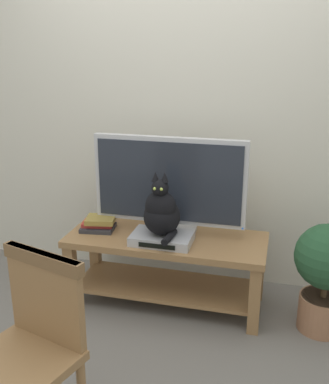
{
  "coord_description": "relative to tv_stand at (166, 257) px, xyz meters",
  "views": [
    {
      "loc": [
        0.69,
        -2.1,
        1.71
      ],
      "look_at": [
        -0.01,
        0.57,
        0.81
      ],
      "focal_mm": 43.25,
      "sensor_mm": 36.0,
      "label": 1
    }
  ],
  "objects": [
    {
      "name": "potted_plant",
      "position": [
        1.01,
        -0.06,
        0.07
      ],
      "size": [
        0.4,
        0.4,
        0.69
      ],
      "color": "#9E6B4C",
      "rests_on": "ground"
    },
    {
      "name": "tv",
      "position": [
        0.0,
        0.07,
        0.49
      ],
      "size": [
        1.01,
        0.2,
        0.65
      ],
      "color": "#B7B7BC",
      "rests_on": "tv_stand"
    },
    {
      "name": "book_stack",
      "position": [
        -0.48,
        0.01,
        0.19
      ],
      "size": [
        0.25,
        0.21,
        0.09
      ],
      "color": "#2D2D33",
      "rests_on": "tv_stand"
    },
    {
      "name": "ground_plane",
      "position": [
        0.01,
        -0.62,
        -0.34
      ],
      "size": [
        12.0,
        12.0,
        0.0
      ],
      "primitive_type": "plane",
      "color": "slate"
    },
    {
      "name": "tv_stand",
      "position": [
        0.0,
        0.0,
        0.0
      ],
      "size": [
        1.31,
        0.52,
        0.49
      ],
      "color": "olive",
      "rests_on": "ground"
    },
    {
      "name": "back_wall",
      "position": [
        0.01,
        0.51,
        1.06
      ],
      "size": [
        7.0,
        0.12,
        2.8
      ],
      "primitive_type": "cube",
      "color": "beige",
      "rests_on": "ground"
    },
    {
      "name": "wooden_chair",
      "position": [
        -0.26,
        -1.28,
        0.19
      ],
      "size": [
        0.52,
        0.52,
        0.89
      ],
      "color": "olive",
      "rests_on": "ground"
    },
    {
      "name": "cat",
      "position": [
        -0.0,
        -0.11,
        0.36
      ],
      "size": [
        0.23,
        0.3,
        0.42
      ],
      "color": "black",
      "rests_on": "media_box"
    },
    {
      "name": "media_box",
      "position": [
        -0.01,
        -0.1,
        0.18
      ],
      "size": [
        0.39,
        0.25,
        0.06
      ],
      "color": "#ADADB2",
      "rests_on": "tv_stand"
    }
  ]
}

